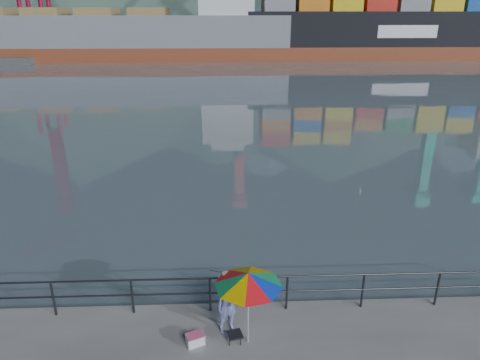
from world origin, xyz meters
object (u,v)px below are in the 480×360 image
at_px(fisherman, 227,305).
at_px(cooler_bag, 195,340).
at_px(bulk_carrier, 131,34).
at_px(container_ship, 408,22).
at_px(beach_umbrella, 248,279).

height_order(fisherman, cooler_bag, fisherman).
bearing_deg(bulk_carrier, fisherman, -77.35).
bearing_deg(container_ship, beach_umbrella, -114.55).
xyz_separation_m(cooler_bag, container_ship, (33.18, 69.92, 5.78)).
distance_m(beach_umbrella, bulk_carrier, 71.58).
xyz_separation_m(fisherman, container_ship, (32.41, 69.47, 5.15)).
bearing_deg(fisherman, container_ship, 40.50).
relative_size(cooler_bag, container_ship, 0.01).
bearing_deg(bulk_carrier, container_ship, 0.22).
relative_size(beach_umbrella, bulk_carrier, 0.03).
distance_m(fisherman, bulk_carrier, 71.09).
relative_size(fisherman, beach_umbrella, 0.78).
xyz_separation_m(beach_umbrella, cooler_bag, (-1.25, -0.01, -1.64)).
height_order(beach_umbrella, bulk_carrier, bulk_carrier).
bearing_deg(beach_umbrella, fisherman, 137.96).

